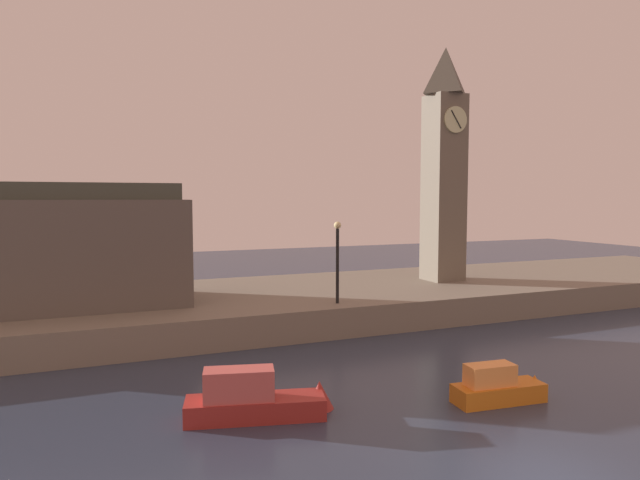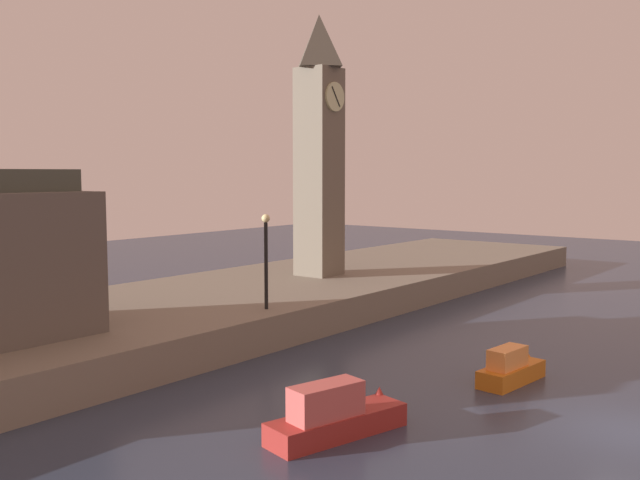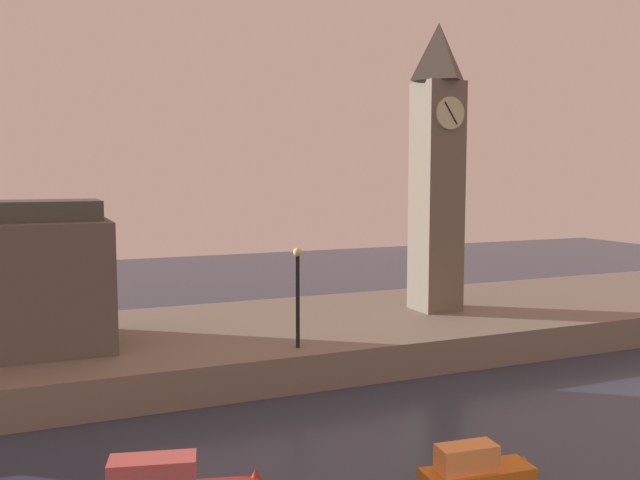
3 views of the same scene
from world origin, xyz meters
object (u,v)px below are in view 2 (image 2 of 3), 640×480
Objects in this scene: boat_patrol_orange at (514,368)px; boat_dinghy_red at (343,414)px; clock_tower at (319,142)px; streetlamp at (266,250)px.

boat_dinghy_red is at bearing 167.02° from boat_patrol_orange.
clock_tower is 11.56m from streetlamp.
clock_tower is 19.21m from boat_patrol_orange.
clock_tower reaches higher than boat_patrol_orange.
streetlamp reaches higher than boat_patrol_orange.
boat_dinghy_red is (-6.48, -8.86, -3.48)m from streetlamp.
boat_patrol_orange is at bearing -118.27° from clock_tower.
boat_patrol_orange is at bearing -12.98° from boat_dinghy_red.
clock_tower reaches higher than boat_dinghy_red.
clock_tower reaches higher than streetlamp.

